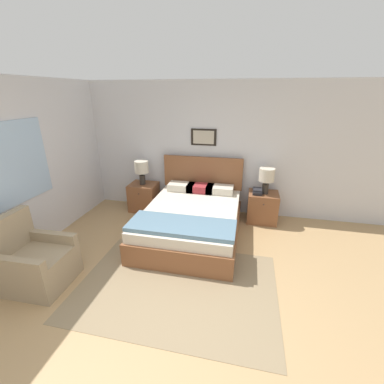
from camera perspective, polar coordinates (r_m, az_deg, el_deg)
The scene contains 13 objects.
ground_plane at distance 3.12m, azimuth -7.61°, elevation -28.65°, with size 16.00×16.00×0.00m, color tan.
wall_back at distance 5.22m, azimuth 3.59°, elevation 9.40°, with size 7.28×0.09×2.60m.
wall_left at distance 4.84m, azimuth -30.43°, elevation 5.57°, with size 0.08×5.56×2.60m.
area_rug_main at distance 3.60m, azimuth -3.34°, elevation -20.01°, with size 2.55×1.80×0.01m.
bed at distance 4.52m, azimuth -0.01°, elevation -6.06°, with size 1.61×2.15×1.17m.
armchair at distance 4.01m, azimuth -31.64°, elevation -13.24°, with size 0.80×0.73×0.95m.
nightstand_near_window at distance 5.57m, azimuth -10.62°, elevation -1.04°, with size 0.56×0.51×0.58m.
nightstand_by_door at distance 5.18m, azimuth 15.37°, elevation -3.24°, with size 0.56×0.51×0.58m.
table_lamp_near_window at distance 5.36m, azimuth -11.14°, elevation 5.15°, with size 0.28×0.28×0.50m.
table_lamp_by_door at distance 4.95m, azimuth 16.25°, elevation 3.33°, with size 0.28×0.28×0.50m.
book_thick_bottom at distance 5.01m, azimuth 14.29°, elevation -0.19°, with size 0.18×0.23×0.03m.
book_hardcover_middle at distance 5.00m, azimuth 14.32°, elevation 0.15°, with size 0.18×0.26×0.04m.
book_novel_upper at distance 4.99m, azimuth 14.36°, elevation 0.52°, with size 0.16×0.20×0.03m.
Camera 1 is at (0.78, -1.86, 2.38)m, focal length 24.00 mm.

